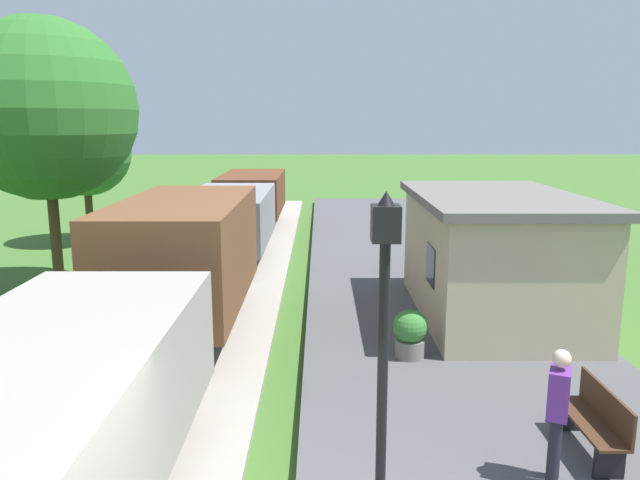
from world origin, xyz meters
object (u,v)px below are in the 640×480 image
Objects in this scene: person_waiting at (560,411)px; tree_trackside_far at (48,110)px; station_hut at (496,255)px; potted_planter at (412,333)px; lamp_post_near at (386,305)px; bench_near_hut at (598,420)px; tree_field_left at (88,151)px; freight_train at (213,241)px; bench_down_platform at (442,250)px.

person_waiting is 14.04m from tree_trackside_far.
station_hut is 6.33× the size of potted_planter.
bench_near_hut is at bearing 27.64° from lamp_post_near.
tree_trackside_far is 7.11m from tree_field_left.
freight_train is at bearing 109.64° from lamp_post_near.
lamp_post_near reaches higher than bench_near_hut.
tree_trackside_far is 1.39× the size of tree_field_left.
tree_field_left is at bearing 119.06° from lamp_post_near.
lamp_post_near is 19.34m from tree_field_left.
person_waiting is at bearing 22.59° from lamp_post_near.
station_hut is at bearing -36.72° from tree_field_left.
tree_trackside_far is at bearing -76.30° from tree_field_left.
station_hut is 3.87× the size of bench_near_hut.
freight_train reaches higher than person_waiting.
bench_near_hut is 0.29× the size of tree_field_left.
person_waiting is (-0.79, -11.35, 0.46)m from bench_down_platform.
station_hut is 5.97m from bench_near_hut.
person_waiting is (-0.79, -0.65, 0.46)m from bench_near_hut.
lamp_post_near is 0.71× the size of tree_field_left.
bench_near_hut is at bearing -92.40° from station_hut.
lamp_post_near is 0.51× the size of tree_trackside_far.
tree_field_left reaches higher than station_hut.
station_hut is at bearing -13.55° from tree_trackside_far.
lamp_post_near reaches higher than potted_planter.
tree_trackside_far reaches higher than bench_down_platform.
station_hut reaches higher than potted_planter.
bench_down_platform is 1.64× the size of potted_planter.
lamp_post_near is at bearing -60.94° from tree_field_left.
lamp_post_near is at bearing -101.90° from potted_planter.
freight_train is 7.03× the size of lamp_post_near.
freight_train is 7.23m from station_hut.
bench_near_hut is 0.21× the size of tree_trackside_far.
lamp_post_near is at bearing 47.04° from person_waiting.
bench_near_hut is 10.69m from bench_down_platform.
potted_planter is (-1.97, -7.35, 0.00)m from bench_down_platform.
person_waiting is 19.87m from tree_field_left.
tree_field_left is at bearing 131.05° from potted_planter.
lamp_post_near is at bearing -113.57° from station_hut.
person_waiting reaches higher than bench_down_platform.
freight_train is at bearing 132.47° from potted_planter.
bench_near_hut is 3.89m from potted_planter.
tree_field_left is (-5.84, 6.96, 2.02)m from freight_train.
station_hut is 11.75m from tree_trackside_far.
tree_field_left is (-9.39, 16.89, 0.69)m from lamp_post_near.
potted_planter is at bearing -49.07° from person_waiting.
bench_near_hut is at bearing -51.89° from freight_train.
person_waiting is 0.46× the size of lamp_post_near.
tree_field_left is (-12.64, 9.43, 1.84)m from station_hut.
station_hut is 0.80× the size of tree_trackside_far.
bench_down_platform is 0.88× the size of person_waiting.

